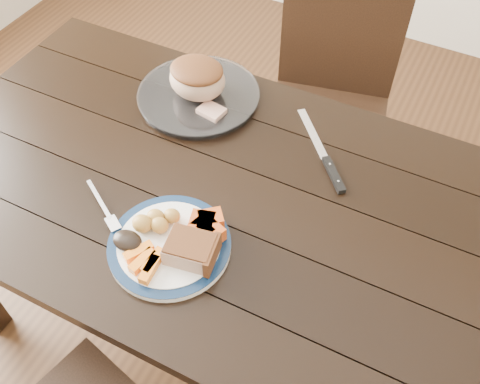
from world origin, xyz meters
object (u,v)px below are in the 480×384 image
at_px(serving_platter, 199,96).
at_px(fork, 104,209).
at_px(chair_far, 330,94).
at_px(pork_slice, 191,249).
at_px(roast_joint, 197,80).
at_px(dinner_plate, 170,246).
at_px(dining_table, 217,210).
at_px(carving_knife, 328,164).

distance_m(serving_platter, fork, 0.47).
relative_size(chair_far, pork_slice, 8.70).
xyz_separation_m(chair_far, roast_joint, (-0.26, -0.46, 0.30)).
distance_m(dinner_plate, serving_platter, 0.52).
relative_size(dining_table, serving_platter, 4.67).
relative_size(dinner_plate, roast_joint, 1.73).
height_order(chair_far, pork_slice, chair_far).
distance_m(dinner_plate, pork_slice, 0.07).
bearing_deg(fork, carving_knife, 74.23).
distance_m(fork, roast_joint, 0.47).
height_order(dining_table, dinner_plate, dinner_plate).
distance_m(serving_platter, pork_slice, 0.55).
distance_m(dinner_plate, roast_joint, 0.52).
relative_size(chair_far, roast_joint, 5.67).
xyz_separation_m(dinner_plate, fork, (-0.19, 0.01, 0.01)).
height_order(dining_table, serving_platter, serving_platter).
distance_m(dining_table, fork, 0.30).
bearing_deg(dinner_plate, chair_far, 86.46).
distance_m(chair_far, pork_slice, 0.98).
height_order(dining_table, roast_joint, roast_joint).
distance_m(dining_table, serving_platter, 0.36).
xyz_separation_m(chair_far, dinner_plate, (-0.06, -0.94, 0.23)).
relative_size(chair_far, serving_platter, 2.69).
relative_size(fork, roast_joint, 0.99).
distance_m(dining_table, chair_far, 0.75).
distance_m(chair_far, dinner_plate, 0.97).
height_order(chair_far, roast_joint, chair_far).
xyz_separation_m(dining_table, roast_joint, (-0.21, 0.27, 0.16)).
relative_size(pork_slice, roast_joint, 0.65).
bearing_deg(fork, roast_joint, 122.42).
xyz_separation_m(dining_table, serving_platter, (-0.21, 0.27, 0.10)).
xyz_separation_m(serving_platter, fork, (0.01, -0.47, 0.01)).
relative_size(dining_table, pork_slice, 15.10).
relative_size(chair_far, dinner_plate, 3.28).
height_order(serving_platter, carving_knife, serving_platter).
bearing_deg(dining_table, dinner_plate, -91.62).
distance_m(roast_joint, carving_knife, 0.44).
xyz_separation_m(serving_platter, pork_slice, (0.27, -0.49, 0.04)).
xyz_separation_m(serving_platter, carving_knife, (0.43, -0.07, -0.00)).
bearing_deg(serving_platter, fork, -88.33).
height_order(dinner_plate, serving_platter, serving_platter).
height_order(serving_platter, pork_slice, pork_slice).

